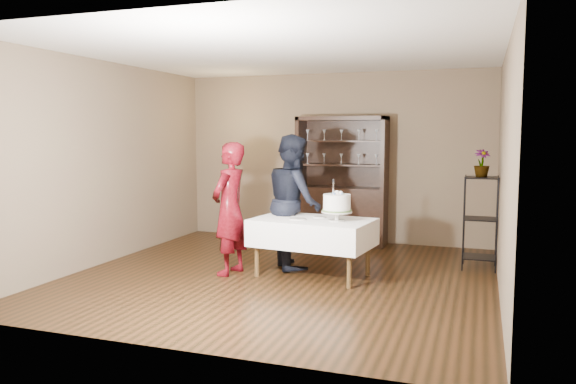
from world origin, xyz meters
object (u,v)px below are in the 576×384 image
at_px(plant_etagere, 480,219).
at_px(cake_table, 313,233).
at_px(china_hutch, 342,202).
at_px(potted_plant, 482,163).
at_px(cake, 337,204).
at_px(man, 294,201).
at_px(woman, 230,209).

distance_m(plant_etagere, cake_table, 2.21).
bearing_deg(plant_etagere, china_hutch, 153.17).
height_order(plant_etagere, potted_plant, potted_plant).
relative_size(plant_etagere, cake_table, 0.79).
bearing_deg(cake_table, cake, -7.85).
bearing_deg(cake, plant_etagere, 34.61).
height_order(china_hutch, man, china_hutch).
relative_size(plant_etagere, man, 0.69).
xyz_separation_m(man, potted_plant, (2.29, 0.67, 0.50)).
height_order(man, cake, man).
distance_m(china_hutch, cake, 2.23).
height_order(cake_table, potted_plant, potted_plant).
xyz_separation_m(plant_etagere, woman, (-2.92, -1.30, 0.17)).
distance_m(cake_table, woman, 1.06).
bearing_deg(plant_etagere, cake_table, -150.90).
bearing_deg(cake_table, plant_etagere, 29.10).
bearing_deg(china_hutch, woman, -109.76).
relative_size(china_hutch, woman, 1.22).
bearing_deg(man, potted_plant, -105.55).
height_order(china_hutch, woman, china_hutch).
height_order(woman, cake, woman).
relative_size(man, potted_plant, 4.91).
bearing_deg(plant_etagere, cake, -145.39).
distance_m(woman, potted_plant, 3.23).
xyz_separation_m(cake_table, potted_plant, (1.92, 1.05, 0.83)).
xyz_separation_m(china_hutch, cake_table, (0.15, -2.12, -0.13)).
bearing_deg(china_hutch, potted_plant, -27.42).
relative_size(cake_table, man, 0.87).
height_order(woman, potted_plant, woman).
relative_size(woman, cake, 3.27).
height_order(plant_etagere, cake_table, plant_etagere).
bearing_deg(potted_plant, cake, -145.86).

